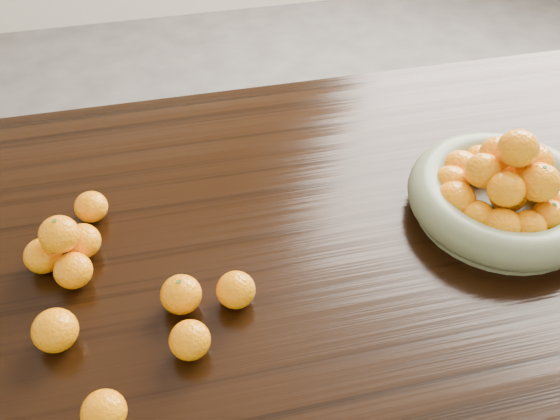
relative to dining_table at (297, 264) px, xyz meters
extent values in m
cube|color=black|center=(0.00, 0.00, 0.07)|extent=(2.00, 1.00, 0.04)
cube|color=black|center=(0.93, 0.43, -0.31)|extent=(0.08, 0.08, 0.71)
cylinder|color=gray|center=(0.38, -0.04, 0.10)|extent=(0.32, 0.32, 0.02)
torus|color=gray|center=(0.38, -0.04, 0.13)|extent=(0.35, 0.35, 0.07)
ellipsoid|color=#FF9907|center=(0.47, -0.04, 0.14)|extent=(0.07, 0.07, 0.06)
ellipsoid|color=#FF9907|center=(0.46, 0.01, 0.14)|extent=(0.06, 0.06, 0.06)
ellipsoid|color=#FF9907|center=(0.44, 0.05, 0.14)|extent=(0.07, 0.07, 0.07)
ellipsoid|color=#FF9907|center=(0.38, 0.07, 0.14)|extent=(0.07, 0.07, 0.06)
ellipsoid|color=#FF9907|center=(0.33, 0.05, 0.14)|extent=(0.07, 0.07, 0.07)
ellipsoid|color=#FF9907|center=(0.30, 0.01, 0.14)|extent=(0.07, 0.07, 0.07)
ellipsoid|color=#FF9907|center=(0.28, -0.04, 0.14)|extent=(0.08, 0.08, 0.07)
ellipsoid|color=#FF9907|center=(0.31, -0.08, 0.13)|extent=(0.06, 0.06, 0.06)
ellipsoid|color=#FF9907|center=(0.34, -0.12, 0.14)|extent=(0.07, 0.07, 0.06)
ellipsoid|color=#FF9907|center=(0.38, -0.13, 0.14)|extent=(0.06, 0.06, 0.06)
ellipsoid|color=#FF9907|center=(0.43, -0.11, 0.14)|extent=(0.07, 0.07, 0.06)
ellipsoid|color=#FF9907|center=(0.47, -0.08, 0.14)|extent=(0.06, 0.06, 0.06)
ellipsoid|color=#FF9907|center=(0.39, -0.04, 0.14)|extent=(0.07, 0.07, 0.06)
ellipsoid|color=#FF9907|center=(0.44, -0.02, 0.19)|extent=(0.07, 0.07, 0.06)
ellipsoid|color=#FF9907|center=(0.38, 0.02, 0.19)|extent=(0.06, 0.06, 0.06)
ellipsoid|color=#FF9907|center=(0.33, -0.02, 0.19)|extent=(0.07, 0.07, 0.06)
ellipsoid|color=#FF9907|center=(0.35, -0.07, 0.19)|extent=(0.07, 0.07, 0.06)
ellipsoid|color=#FF9907|center=(0.41, -0.08, 0.19)|extent=(0.07, 0.07, 0.07)
ellipsoid|color=#FF9907|center=(0.39, -0.03, 0.24)|extent=(0.07, 0.07, 0.07)
ellipsoid|color=#FF9907|center=(-0.39, -0.03, 0.12)|extent=(0.06, 0.06, 0.06)
ellipsoid|color=#FF9907|center=(-0.38, 0.03, 0.12)|extent=(0.06, 0.06, 0.06)
ellipsoid|color=#FF9907|center=(-0.44, 0.01, 0.12)|extent=(0.06, 0.06, 0.06)
ellipsoid|color=#FF9907|center=(-0.40, 0.00, 0.17)|extent=(0.07, 0.07, 0.06)
ellipsoid|color=#FF9907|center=(-0.22, -0.13, 0.12)|extent=(0.07, 0.07, 0.06)
ellipsoid|color=#FF9907|center=(-0.35, -0.31, 0.12)|extent=(0.06, 0.06, 0.06)
ellipsoid|color=#FF9907|center=(-0.14, -0.14, 0.12)|extent=(0.06, 0.06, 0.06)
ellipsoid|color=#FF9907|center=(-0.36, 0.12, 0.12)|extent=(0.06, 0.06, 0.06)
ellipsoid|color=#FF9907|center=(-0.42, -0.15, 0.12)|extent=(0.07, 0.07, 0.07)
ellipsoid|color=#FF9907|center=(-0.22, -0.22, 0.12)|extent=(0.06, 0.06, 0.06)
camera|label=1|loc=(-0.21, -0.78, 0.90)|focal=40.00mm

